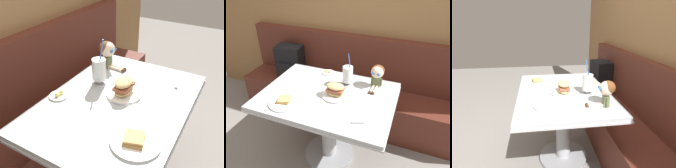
# 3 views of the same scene
# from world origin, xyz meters

# --- Properties ---
(ground_plane) EXTENTS (8.00, 8.00, 0.00)m
(ground_plane) POSITION_xyz_m (0.00, 0.00, 0.00)
(ground_plane) COLOR gray
(wood_panel_wall) EXTENTS (4.40, 0.08, 2.40)m
(wood_panel_wall) POSITION_xyz_m (0.00, 1.05, 1.20)
(wood_panel_wall) COLOR olive
(wood_panel_wall) RESTS_ON ground
(booth_bench) EXTENTS (2.60, 0.48, 1.00)m
(booth_bench) POSITION_xyz_m (0.00, 0.81, 0.33)
(booth_bench) COLOR #512319
(booth_bench) RESTS_ON ground
(diner_table) EXTENTS (1.11, 0.81, 0.74)m
(diner_table) POSITION_xyz_m (0.00, 0.18, 0.54)
(diner_table) COLOR #B2BCC1
(diner_table) RESTS_ON ground
(toast_plate) EXTENTS (0.25, 0.25, 0.04)m
(toast_plate) POSITION_xyz_m (-0.26, -0.06, 0.75)
(toast_plate) COLOR white
(toast_plate) RESTS_ON diner_table
(milkshake_glass) EXTENTS (0.10, 0.10, 0.31)m
(milkshake_glass) POSITION_xyz_m (0.11, 0.38, 0.84)
(milkshake_glass) COLOR silver
(milkshake_glass) RESTS_ON diner_table
(sandwich_plate) EXTENTS (0.22, 0.22, 0.12)m
(sandwich_plate) POSITION_xyz_m (0.07, 0.18, 0.79)
(sandwich_plate) COLOR white
(sandwich_plate) RESTS_ON diner_table
(butter_saucer) EXTENTS (0.12, 0.12, 0.04)m
(butter_saucer) POSITION_xyz_m (-0.14, 0.51, 0.75)
(butter_saucer) COLOR white
(butter_saucer) RESTS_ON diner_table
(butter_knife) EXTENTS (0.23, 0.10, 0.01)m
(butter_knife) POSITION_xyz_m (0.37, -0.06, 0.74)
(butter_knife) COLOR silver
(butter_knife) RESTS_ON diner_table
(seated_doll) EXTENTS (0.12, 0.22, 0.20)m
(seated_doll) POSITION_xyz_m (0.35, 0.46, 0.87)
(seated_doll) COLOR #5B6642
(seated_doll) RESTS_ON diner_table
(backpack) EXTENTS (0.32, 0.27, 0.41)m
(backpack) POSITION_xyz_m (-0.76, 0.78, 0.66)
(backpack) COLOR black
(backpack) RESTS_ON booth_bench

